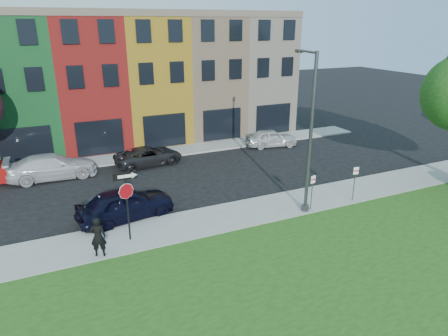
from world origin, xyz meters
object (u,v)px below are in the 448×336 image
stop_sign (126,193)px  street_lamp (309,134)px  sedan_near (126,204)px  man (98,237)px

stop_sign → street_lamp: size_ratio=0.40×
stop_sign → sedan_near: bearing=84.3°
stop_sign → street_lamp: 9.39m
man → street_lamp: 11.15m
man → street_lamp: street_lamp is taller
stop_sign → sedan_near: 2.92m
stop_sign → man: 2.22m
stop_sign → man: size_ratio=1.83×
man → street_lamp: bearing=-162.5°
sedan_near → street_lamp: 9.97m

